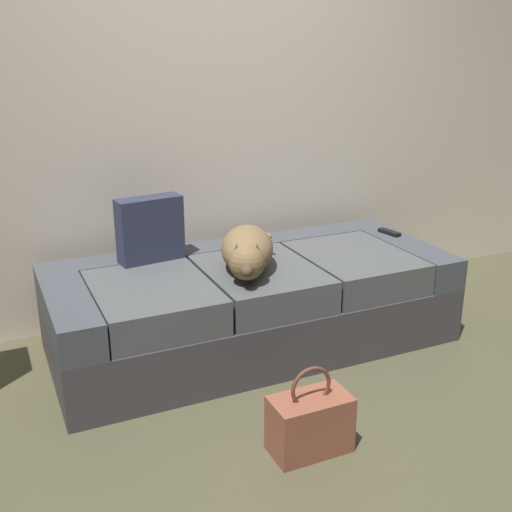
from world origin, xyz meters
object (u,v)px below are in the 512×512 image
at_px(couch, 252,303).
at_px(handbag, 310,423).
at_px(throw_pillow, 150,229).
at_px(dog_tan, 247,251).
at_px(tv_remote, 389,232).

bearing_deg(couch, handbag, -100.57).
relative_size(throw_pillow, handbag, 0.90).
distance_m(couch, handbag, 0.98).
xyz_separation_m(dog_tan, tv_remote, (1.03, 0.22, -0.10)).
xyz_separation_m(dog_tan, handbag, (-0.11, -0.85, -0.45)).
height_order(tv_remote, throw_pillow, throw_pillow).
distance_m(couch, dog_tan, 0.37).
height_order(dog_tan, handbag, dog_tan).
distance_m(couch, tv_remote, 1.00).
xyz_separation_m(throw_pillow, handbag, (0.29, -1.21, -0.51)).
bearing_deg(dog_tan, handbag, -97.03).
bearing_deg(handbag, throw_pillow, 103.47).
bearing_deg(handbag, dog_tan, 82.97).
height_order(throw_pillow, handbag, throw_pillow).
distance_m(dog_tan, handbag, 0.97).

